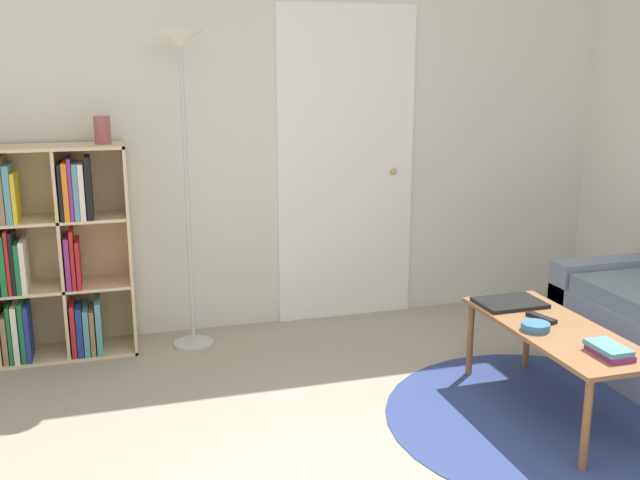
{
  "coord_description": "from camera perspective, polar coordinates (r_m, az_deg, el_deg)",
  "views": [
    {
      "loc": [
        -0.99,
        -1.82,
        1.68
      ],
      "look_at": [
        -0.02,
        1.47,
        0.85
      ],
      "focal_mm": 40.0,
      "sensor_mm": 36.0,
      "label": 1
    }
  ],
  "objects": [
    {
      "name": "bookshelf",
      "position": [
        4.46,
        -22.85,
        -1.22
      ],
      "size": [
        1.16,
        0.34,
        1.25
      ],
      "color": "beige",
      "rests_on": "ground_plane"
    },
    {
      "name": "coffee_table",
      "position": [
        3.71,
        18.3,
        -7.35
      ],
      "size": [
        0.44,
        1.1,
        0.45
      ],
      "color": "brown",
      "rests_on": "ground_plane"
    },
    {
      "name": "laptop",
      "position": [
        3.96,
        14.94,
        -4.86
      ],
      "size": [
        0.35,
        0.25,
        0.02
      ],
      "color": "black",
      "rests_on": "coffee_table"
    },
    {
      "name": "remote",
      "position": [
        3.77,
        17.29,
        -5.96
      ],
      "size": [
        0.09,
        0.17,
        0.02
      ],
      "color": "black",
      "rests_on": "coffee_table"
    },
    {
      "name": "rug",
      "position": [
        3.78,
        17.81,
        -13.39
      ],
      "size": [
        1.6,
        1.6,
        0.01
      ],
      "color": "navy",
      "rests_on": "ground_plane"
    },
    {
      "name": "wall_back",
      "position": [
        4.64,
        -3.83,
        8.74
      ],
      "size": [
        7.73,
        0.11,
        2.6
      ],
      "color": "silver",
      "rests_on": "ground_plane"
    },
    {
      "name": "book_stack_on_table",
      "position": [
        3.42,
        22.12,
        -8.17
      ],
      "size": [
        0.13,
        0.21,
        0.05
      ],
      "color": "#7F287A",
      "rests_on": "coffee_table"
    },
    {
      "name": "bowl",
      "position": [
        3.62,
        16.86,
        -6.63
      ],
      "size": [
        0.14,
        0.14,
        0.04
      ],
      "color": "teal",
      "rests_on": "coffee_table"
    },
    {
      "name": "vase_on_shelf",
      "position": [
        4.32,
        -17.01,
        8.41
      ],
      "size": [
        0.09,
        0.09,
        0.16
      ],
      "color": "#934C47",
      "rests_on": "bookshelf"
    },
    {
      "name": "floor_lamp",
      "position": [
        4.25,
        -10.94,
        11.56
      ],
      "size": [
        0.26,
        0.26,
        1.89
      ],
      "color": "#B7B7BC",
      "rests_on": "ground_plane"
    }
  ]
}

